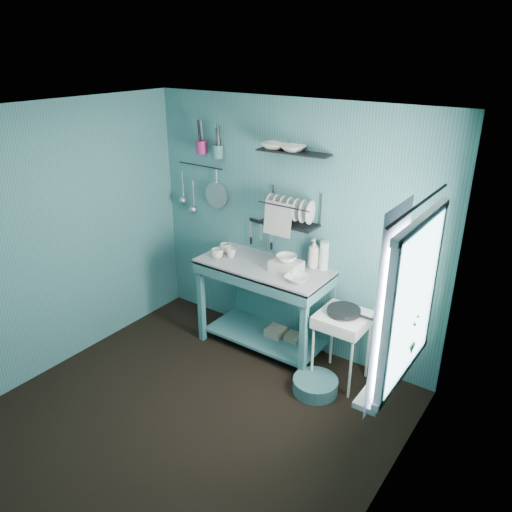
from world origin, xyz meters
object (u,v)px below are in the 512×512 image
Objects in this scene: utensil_cup_magenta at (201,147)px; potted_plant at (397,333)px; mug_left at (217,254)px; soap_bottle at (314,253)px; water_bottle at (324,256)px; storage_tin_small at (293,343)px; frying_pan at (344,311)px; utensil_cup_teal at (218,152)px; floor_basin at (315,385)px; colander at (216,195)px; hotplate_stand at (341,348)px; wash_tub at (286,266)px; dish_rack at (290,208)px; mug_right at (226,248)px; work_counter at (265,306)px; storage_tin_large at (276,337)px; mug_mid at (231,253)px.

utensil_cup_magenta is 2.80m from potted_plant.
soap_bottle is at bearing 21.80° from mug_left.
storage_tin_small is at bearing -147.53° from water_bottle.
water_bottle is at bearing 142.25° from frying_pan.
utensil_cup_teal is at bearing -179.23° from soap_bottle.
floor_basin is at bearing -17.35° from utensil_cup_magenta.
hotplate_stand is at bearing -9.67° from colander.
frying_pan is 1.07× the size of colander.
water_bottle is 0.93× the size of frying_pan.
wash_tub is at bearing 153.38° from potted_plant.
utensil_cup_teal is at bearing 159.25° from potted_plant.
mug_left is 0.22× the size of dish_rack.
utensil_cup_magenta is (-1.18, 0.20, 0.96)m from wash_tub.
potted_plant reaches higher than storage_tin_small.
mug_right is 1.54m from hotplate_stand.
wash_tub is 1.49m from potted_plant.
floor_basin is (0.80, -0.36, -0.41)m from work_counter.
utensil_cup_teal is 0.59× the size of storage_tin_large.
utensil_cup_teal reaches higher than storage_tin_small.
potted_plant reaches higher than mug_right.
frying_pan is (1.38, 0.09, -0.25)m from mug_left.
colander is (0.16, 0.03, -0.49)m from utensil_cup_magenta.
hotplate_stand is at bearing -2.90° from mug_right.
dish_rack is 1.20m from utensil_cup_magenta.
potted_plant is (1.96, -0.63, 0.08)m from mug_mid.
storage_tin_small is at bearing 63.43° from wash_tub.
potted_plant is (1.06, -0.91, -0.01)m from water_bottle.
utensil_cup_magenta reaches higher than frying_pan.
colander is at bearing 172.88° from storage_tin_small.
wash_tub is at bearing -9.81° from utensil_cup_magenta.
colander is (-0.78, 0.21, 0.99)m from work_counter.
frying_pan is (1.28, -0.01, -0.25)m from mug_mid.
mug_mid is 1.14m from utensil_cup_magenta.
floor_basin is at bearing -8.75° from mug_left.
mug_mid is 0.18× the size of dish_rack.
water_bottle is at bearing 11.31° from soap_bottle.
utensil_cup_magenta is 1.00× the size of utensil_cup_teal.
utensil_cup_teal reaches higher than work_counter.
mug_right is at bearing -23.06° from utensil_cup_magenta.
utensil_cup_teal is (-0.97, 0.20, 0.94)m from wash_tub.
water_bottle is 1.40× the size of storage_tin_small.
mug_mid is 1.42m from hotplate_stand.
utensil_cup_teal is (-1.14, -0.02, 0.84)m from soap_bottle.
wash_tub reaches higher than mug_right.
mug_left is at bearing -169.14° from wash_tub.
mug_left is 1.12m from utensil_cup_magenta.
utensil_cup_magenta is at bearing 172.06° from frying_pan.
mug_left is 1.23× the size of mug_mid.
utensil_cup_teal is 0.65× the size of storage_tin_small.
mug_mid is (0.10, 0.10, -0.00)m from mug_left.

